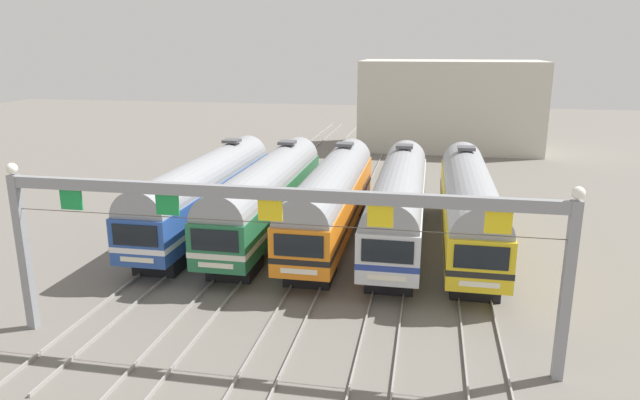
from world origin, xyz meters
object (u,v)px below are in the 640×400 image
at_px(commuter_train_blue, 206,190).
at_px(commuter_train_yellow, 469,202).
at_px(catenary_gantry, 270,221).
at_px(commuter_train_green, 268,193).
at_px(commuter_train_silver, 399,199).
at_px(commuter_train_orange, 332,196).

relative_size(commuter_train_blue, commuter_train_yellow, 1.00).
xyz_separation_m(commuter_train_yellow, catenary_gantry, (-7.91, -13.50, 2.54)).
bearing_deg(commuter_train_yellow, commuter_train_blue, 180.00).
height_order(commuter_train_green, commuter_train_silver, same).
height_order(commuter_train_green, commuter_train_orange, same).
relative_size(commuter_train_blue, commuter_train_silver, 1.00).
height_order(commuter_train_orange, commuter_train_yellow, same).
bearing_deg(catenary_gantry, commuter_train_yellow, 59.64).
bearing_deg(commuter_train_green, catenary_gantry, -73.68).
bearing_deg(commuter_train_orange, commuter_train_blue, 180.00).
bearing_deg(commuter_train_green, commuter_train_orange, 0.00).
xyz_separation_m(commuter_train_blue, catenary_gantry, (7.91, -13.50, 2.54)).
distance_m(commuter_train_green, commuter_train_silver, 7.91).
bearing_deg(catenary_gantry, commuter_train_orange, 90.00).
xyz_separation_m(commuter_train_orange, commuter_train_silver, (3.95, 0.00, 0.00)).
bearing_deg(commuter_train_green, commuter_train_silver, 0.00).
height_order(commuter_train_yellow, catenary_gantry, catenary_gantry).
distance_m(commuter_train_blue, commuter_train_yellow, 15.81).
distance_m(commuter_train_blue, catenary_gantry, 15.85).
distance_m(commuter_train_green, commuter_train_yellow, 11.86).
height_order(commuter_train_silver, commuter_train_yellow, same).
height_order(commuter_train_blue, commuter_train_silver, same).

